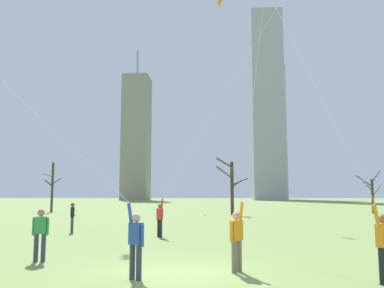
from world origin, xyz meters
The scene contains 14 objects.
ground_plane centered at (0.00, 0.00, 0.00)m, with size 400.00×400.00×0.00m, color #7A934C.
kite_flyer_midfield_left_green centered at (-0.59, 8.36, 2.84)m, with size 8.46×5.94×14.33m.
kite_flyer_foreground_right_yellow centered at (1.74, 0.62, 2.31)m, with size 2.35×4.75×13.44m.
kite_flyer_midfield_right_red centered at (-4.18, -0.29, 3.90)m, with size 12.64×3.13×12.72m.
kite_flyer_foreground_left_teal centered at (3.86, -1.50, 3.11)m, with size 10.39×3.53×21.02m.
bystander_watching_nearby centered at (-6.87, 11.23, 0.90)m, with size 0.31×0.48×1.62m.
bystander_far_off_by_trees centered at (-4.53, 1.60, 0.90)m, with size 0.50×0.27×1.62m.
distant_kite_high_overhead_orange centered at (1.35, 28.17, 18.50)m, with size 1.85×2.19×21.59m.
bare_tree_left_of_center centered at (-17.95, 35.91, 2.96)m, with size 2.24×2.08×5.75m.
bare_tree_center centered at (18.07, 35.02, 2.18)m, with size 2.78×2.24×4.58m.
bare_tree_rightmost centered at (2.64, 30.71, 3.02)m, with size 3.26×2.13×5.82m.
skyline_short_annex centered at (-25.87, 127.86, 21.34)m, with size 8.72×10.63×52.05m.
skyline_mid_tower_right centered at (19.29, 131.46, 33.14)m, with size 10.76×10.92×66.28m.
skyline_slender_spire centered at (25.26, 150.46, 25.97)m, with size 6.44×9.47×51.94m.
Camera 1 is at (0.96, -11.33, 2.10)m, focal length 38.66 mm.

